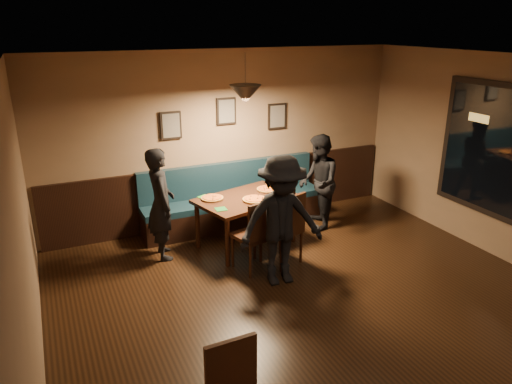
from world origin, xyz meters
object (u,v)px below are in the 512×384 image
at_px(chair_near_left, 253,234).
at_px(chair_near_right, 281,228).
at_px(diner_left, 161,204).
at_px(soda_glass, 293,193).
at_px(booth_bench, 234,197).
at_px(diner_front, 281,221).
at_px(tabasco_bottle, 281,189).
at_px(dining_table, 246,221).
at_px(diner_right, 318,183).

distance_m(chair_near_left, chair_near_right, 0.43).
relative_size(diner_left, soda_glass, 11.35).
xyz_separation_m(booth_bench, diner_front, (-0.15, -1.93, 0.34)).
relative_size(chair_near_left, tabasco_bottle, 8.12).
distance_m(chair_near_right, diner_front, 0.62).
xyz_separation_m(booth_bench, dining_table, (-0.11, -0.74, -0.12)).
bearing_deg(soda_glass, chair_near_right, -133.85).
height_order(booth_bench, chair_near_left, chair_near_left).
bearing_deg(tabasco_bottle, booth_bench, 120.81).
distance_m(dining_table, diner_front, 1.28).
height_order(booth_bench, chair_near_right, chair_near_right).
height_order(chair_near_right, diner_left, diner_left).
bearing_deg(chair_near_right, diner_left, 129.82).
distance_m(booth_bench, diner_front, 1.97).
bearing_deg(diner_front, diner_right, 49.74).
xyz_separation_m(diner_right, tabasco_bottle, (-0.74, -0.13, 0.05)).
relative_size(booth_bench, diner_right, 1.95).
bearing_deg(diner_left, chair_near_left, -127.37).
bearing_deg(dining_table, booth_bench, 66.85).
xyz_separation_m(soda_glass, tabasco_bottle, (-0.07, 0.26, -0.01)).
distance_m(booth_bench, diner_right, 1.38).
bearing_deg(chair_near_left, booth_bench, 63.00).
distance_m(diner_left, tabasco_bottle, 1.80).
xyz_separation_m(diner_right, soda_glass, (-0.67, -0.39, 0.05)).
height_order(chair_near_right, diner_front, diner_front).
height_order(booth_bench, dining_table, booth_bench).
relative_size(diner_front, soda_glass, 12.01).
xyz_separation_m(dining_table, chair_near_left, (-0.22, -0.72, 0.13)).
bearing_deg(diner_left, booth_bench, -62.63).
xyz_separation_m(chair_near_right, diner_right, (1.09, 0.83, 0.25)).
bearing_deg(tabasco_bottle, dining_table, 177.27).
distance_m(dining_table, diner_right, 1.36).
distance_m(booth_bench, soda_glass, 1.19).
distance_m(diner_right, soda_glass, 0.77).
xyz_separation_m(diner_left, soda_glass, (1.86, -0.43, 0.02)).
height_order(chair_near_right, diner_right, diner_right).
bearing_deg(tabasco_bottle, chair_near_right, -116.90).
distance_m(chair_near_left, diner_right, 1.75).
relative_size(diner_right, diner_front, 0.91).
bearing_deg(chair_near_right, diner_right, 18.30).
bearing_deg(dining_table, chair_near_left, -122.00).
distance_m(booth_bench, tabasco_bottle, 0.94).
xyz_separation_m(chair_near_right, tabasco_bottle, (0.35, 0.70, 0.29)).
height_order(diner_front, tabasco_bottle, diner_front).
bearing_deg(chair_near_right, booth_bench, 75.03).
bearing_deg(booth_bench, chair_near_right, -86.02).
distance_m(booth_bench, dining_table, 0.76).
xyz_separation_m(booth_bench, diner_left, (-1.33, -0.59, 0.30)).
distance_m(dining_table, diner_left, 1.30).
bearing_deg(chair_near_right, chair_near_left, 160.55).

